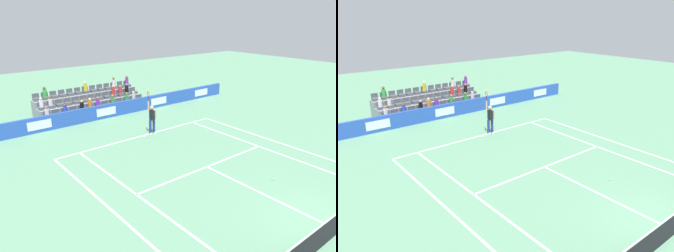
% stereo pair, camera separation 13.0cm
% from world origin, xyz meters
% --- Properties ---
extents(line_baseline, '(10.97, 0.10, 0.01)m').
position_xyz_m(line_baseline, '(0.00, -11.89, 0.00)').
color(line_baseline, white).
rests_on(line_baseline, ground).
extents(line_service, '(8.23, 0.10, 0.01)m').
position_xyz_m(line_service, '(0.00, -6.40, 0.00)').
color(line_service, white).
rests_on(line_service, ground).
extents(line_centre_service, '(0.10, 6.40, 0.01)m').
position_xyz_m(line_centre_service, '(0.00, -3.20, 0.00)').
color(line_centre_service, white).
rests_on(line_centre_service, ground).
extents(line_singles_sideline_left, '(0.10, 11.89, 0.01)m').
position_xyz_m(line_singles_sideline_left, '(4.12, -5.95, 0.00)').
color(line_singles_sideline_left, white).
rests_on(line_singles_sideline_left, ground).
extents(line_singles_sideline_right, '(0.10, 11.89, 0.01)m').
position_xyz_m(line_singles_sideline_right, '(-4.12, -5.95, 0.00)').
color(line_singles_sideline_right, white).
rests_on(line_singles_sideline_right, ground).
extents(line_doubles_sideline_left, '(0.10, 11.89, 0.01)m').
position_xyz_m(line_doubles_sideline_left, '(5.49, -5.95, 0.00)').
color(line_doubles_sideline_left, white).
rests_on(line_doubles_sideline_left, ground).
extents(line_doubles_sideline_right, '(0.10, 11.89, 0.01)m').
position_xyz_m(line_doubles_sideline_right, '(-5.49, -5.95, 0.00)').
color(line_doubles_sideline_right, white).
rests_on(line_doubles_sideline_right, ground).
extents(line_centre_mark, '(0.10, 0.20, 0.01)m').
position_xyz_m(line_centre_mark, '(0.00, -11.79, 0.00)').
color(line_centre_mark, white).
rests_on(line_centre_mark, ground).
extents(sponsor_barrier, '(23.36, 0.22, 1.00)m').
position_xyz_m(sponsor_barrier, '(-0.00, -16.47, 0.50)').
color(sponsor_barrier, blue).
rests_on(sponsor_barrier, ground).
extents(tennis_player, '(0.51, 0.40, 2.85)m').
position_xyz_m(tennis_player, '(-0.69, -11.86, 0.99)').
color(tennis_player, navy).
rests_on(tennis_player, ground).
extents(stadium_stand, '(8.06, 2.85, 2.19)m').
position_xyz_m(stadium_stand, '(-0.01, -18.77, 0.56)').
color(stadium_stand, gray).
rests_on(stadium_stand, ground).
extents(loose_tennis_ball, '(0.07, 0.07, 0.07)m').
position_xyz_m(loose_tennis_ball, '(-1.33, -3.60, 0.03)').
color(loose_tennis_ball, '#D1E533').
rests_on(loose_tennis_ball, ground).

